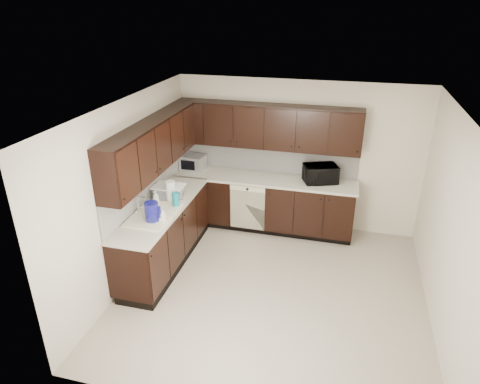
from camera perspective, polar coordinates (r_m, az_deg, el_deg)
name	(u,v)px	position (r m, az deg, el deg)	size (l,w,h in m)	color
floor	(273,291)	(6.00, 4.37, -12.99)	(4.00, 4.00, 0.00)	#A59A88
ceiling	(280,110)	(4.90, 5.32, 10.87)	(4.00, 4.00, 0.00)	white
wall_back	(297,156)	(7.16, 7.64, 4.75)	(4.00, 0.02, 2.50)	beige
wall_left	(130,192)	(5.96, -14.48, -0.03)	(0.02, 4.00, 2.50)	beige
wall_right	(449,229)	(5.42, 26.13, -4.46)	(0.02, 4.00, 2.50)	beige
wall_front	(233,314)	(3.70, -0.93, -15.98)	(4.00, 0.02, 2.50)	beige
lower_cabinets	(225,218)	(6.88, -2.08, -3.50)	(3.00, 2.80, 0.90)	black
countertop	(224,190)	(6.66, -2.17, 0.33)	(3.03, 2.83, 0.04)	#BAB5A2
backsplash	(215,168)	(6.80, -3.39, 3.22)	(3.00, 2.80, 0.48)	beige
upper_cabinets	(219,135)	(6.47, -2.85, 7.64)	(3.00, 2.80, 0.70)	black
dishwasher	(247,205)	(7.01, 1.01, -1.73)	(0.58, 0.04, 0.78)	beige
sink	(153,220)	(5.97, -11.46, -3.62)	(0.54, 0.82, 0.42)	beige
microwave	(320,174)	(6.94, 10.66, 2.41)	(0.52, 0.35, 0.29)	black
soap_bottle_a	(163,215)	(5.74, -10.28, -3.00)	(0.08, 0.09, 0.19)	gray
soap_bottle_b	(156,198)	(6.16, -11.14, -0.85)	(0.09, 0.09, 0.23)	gray
toaster_oven	(193,162)	(7.39, -6.27, 3.95)	(0.40, 0.30, 0.25)	silver
storage_bin	(169,191)	(6.43, -9.45, 0.09)	(0.42, 0.31, 0.17)	silver
blue_pitcher	(152,212)	(5.73, -11.67, -2.65)	(0.19, 0.19, 0.28)	navy
teal_tumbler	(176,200)	(6.09, -8.55, -1.03)	(0.10, 0.10, 0.22)	#0C7788
paper_towel_roll	(171,191)	(6.28, -9.23, 0.15)	(0.14, 0.14, 0.30)	silver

